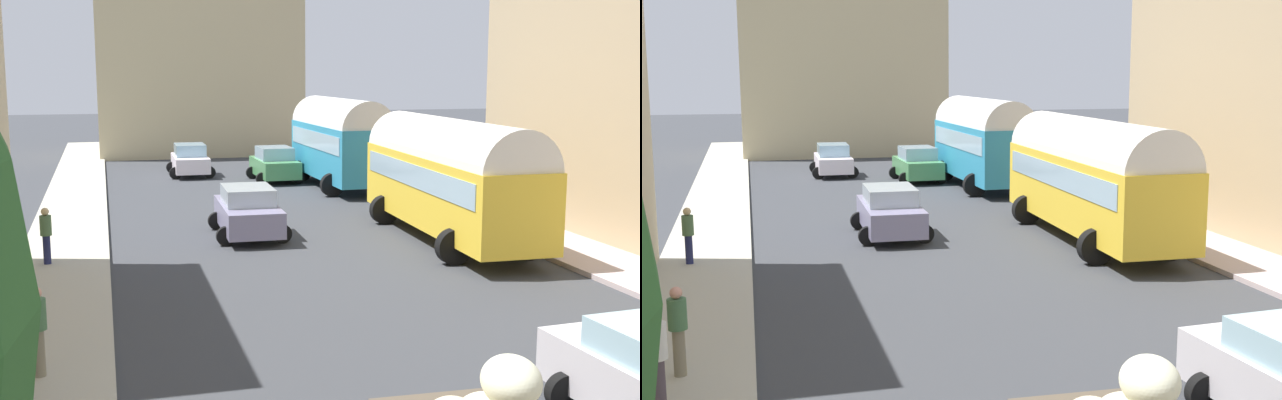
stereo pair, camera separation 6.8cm
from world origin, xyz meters
TOP-DOWN VIEW (x-y plane):
  - ground_plane at (0.00, 27.00)m, footprint 154.00×154.00m
  - sidewalk_left at (-7.25, 27.00)m, footprint 2.50×70.00m
  - sidewalk_right at (7.25, 27.00)m, footprint 2.50×70.00m
  - distant_church at (-0.00, 53.60)m, footprint 12.52×7.42m
  - parked_bus_0 at (4.41, 24.44)m, footprint 3.38×9.93m
  - parked_bus_1 at (4.40, 36.43)m, footprint 3.41×8.20m
  - car_0 at (-1.61, 26.68)m, footprint 2.43×4.24m
  - car_1 at (-1.79, 42.38)m, footprint 2.32×3.92m
  - car_3 at (1.94, 39.23)m, footprint 2.40×3.84m
  - pedestrian_0 at (-7.47, 14.01)m, footprint 0.43×0.43m
  - pedestrian_1 at (-7.26, 15.37)m, footprint 0.34×0.34m
  - pedestrian_3 at (-7.63, 23.82)m, footprint 0.38×0.38m

SIDE VIEW (x-z plane):
  - ground_plane at x=0.00m, z-range 0.00..0.00m
  - sidewalk_left at x=-7.25m, z-range 0.00..0.14m
  - sidewalk_right at x=7.25m, z-range 0.00..0.14m
  - car_1 at x=-1.79m, z-range -0.01..1.61m
  - car_0 at x=-1.61m, z-range 0.00..1.63m
  - car_3 at x=1.94m, z-range -0.01..1.66m
  - pedestrian_3 at x=-7.63m, z-range 0.13..1.82m
  - pedestrian_1 at x=-7.26m, z-range 0.13..1.85m
  - pedestrian_0 at x=-7.47m, z-range 0.13..1.89m
  - parked_bus_0 at x=4.41m, z-range 0.20..4.06m
  - parked_bus_1 at x=4.40m, z-range 0.21..4.29m
  - distant_church at x=0.00m, z-range -3.18..16.07m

